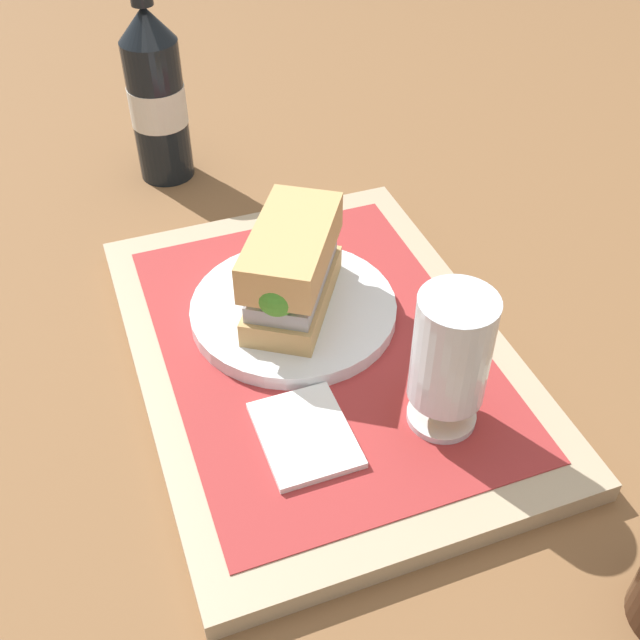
{
  "coord_description": "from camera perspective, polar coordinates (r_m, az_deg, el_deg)",
  "views": [
    {
      "loc": [
        0.46,
        -0.17,
        0.49
      ],
      "look_at": [
        0.0,
        0.0,
        0.05
      ],
      "focal_mm": 42.91,
      "sensor_mm": 36.0,
      "label": 1
    }
  ],
  "objects": [
    {
      "name": "ground_plane",
      "position": [
        0.7,
        -0.0,
        -3.05
      ],
      "size": [
        3.0,
        3.0,
        0.0
      ],
      "primitive_type": "plane",
      "color": "brown"
    },
    {
      "name": "tray",
      "position": [
        0.69,
        -0.0,
        -2.46
      ],
      "size": [
        0.44,
        0.32,
        0.02
      ],
      "primitive_type": "cube",
      "color": "tan",
      "rests_on": "ground_plane"
    },
    {
      "name": "placemat",
      "position": [
        0.68,
        -0.0,
        -1.83
      ],
      "size": [
        0.38,
        0.27,
        0.0
      ],
      "primitive_type": "cube",
      "color": "#9E2D2D",
      "rests_on": "tray"
    },
    {
      "name": "plate",
      "position": [
        0.71,
        -1.99,
        0.78
      ],
      "size": [
        0.19,
        0.19,
        0.01
      ],
      "primitive_type": "cylinder",
      "color": "white",
      "rests_on": "placemat"
    },
    {
      "name": "sandwich",
      "position": [
        0.67,
        -2.16,
        3.8
      ],
      "size": [
        0.14,
        0.12,
        0.08
      ],
      "rotation": [
        0.0,
        0.0,
        -0.57
      ],
      "color": "tan",
      "rests_on": "plate"
    },
    {
      "name": "beer_glass",
      "position": [
        0.58,
        9.74,
        -2.56
      ],
      "size": [
        0.06,
        0.06,
        0.12
      ],
      "color": "silver",
      "rests_on": "placemat"
    },
    {
      "name": "napkin_folded",
      "position": [
        0.61,
        -1.13,
        -8.53
      ],
      "size": [
        0.09,
        0.07,
        0.01
      ],
      "primitive_type": "cube",
      "color": "white",
      "rests_on": "placemat"
    },
    {
      "name": "second_bottle",
      "position": [
        0.92,
        -12.13,
        16.2
      ],
      "size": [
        0.07,
        0.07,
        0.27
      ],
      "color": "black",
      "rests_on": "ground_plane"
    }
  ]
}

